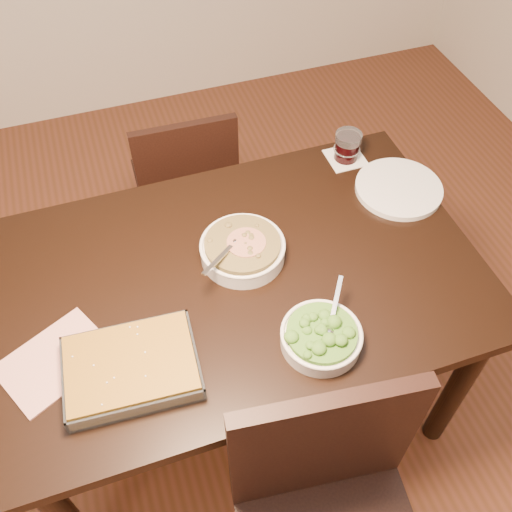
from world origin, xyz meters
The scene contains 10 objects.
ground centered at (0.00, 0.00, 0.00)m, with size 4.00×4.00×0.00m, color #4F2916.
table centered at (0.00, 0.00, 0.65)m, with size 1.40×0.90×0.75m.
magazine_a centered at (-0.52, -0.12, 0.75)m, with size 0.26×0.19×0.01m, color #AB3631.
coaster centered at (0.50, 0.36, 0.75)m, with size 0.12×0.12×0.00m, color white.
stew_bowl centered at (0.04, 0.06, 0.78)m, with size 0.25×0.25×0.09m.
broccoli_bowl centered at (0.14, -0.28, 0.78)m, with size 0.21×0.22×0.08m.
baking_dish centered at (-0.34, -0.21, 0.78)m, with size 0.34×0.26×0.06m.
wine_tumbler centered at (0.50, 0.36, 0.81)m, with size 0.09×0.09×0.10m.
dinner_plate centered at (0.60, 0.16, 0.76)m, with size 0.28×0.28×0.02m, color silver.
chair_far centered at (0.01, 0.73, 0.46)m, with size 0.40×0.40×0.82m.
Camera 1 is at (-0.27, -0.96, 2.04)m, focal length 40.00 mm.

